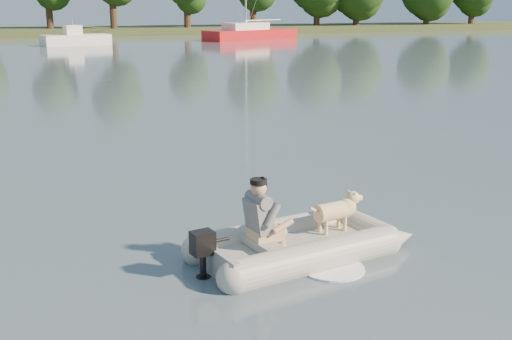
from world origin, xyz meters
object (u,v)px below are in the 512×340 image
object	(u,v)px
man	(260,213)
motorboat	(75,32)
dinghy	(301,218)
sailboat	(250,34)
dog	(333,214)

from	to	relation	value
man	motorboat	world-z (taller)	motorboat
man	motorboat	distance (m)	44.66
dinghy	sailboat	size ratio (longest dim) A/B	0.36
sailboat	motorboat	bearing A→B (deg)	168.00
man	sailboat	bearing A→B (deg)	59.95
dinghy	motorboat	bearing A→B (deg)	78.28
dog	motorboat	bearing A→B (deg)	79.00
dinghy	man	xyz separation A→B (m)	(-0.62, -0.10, 0.17)
dinghy	motorboat	size ratio (longest dim) A/B	0.81
sailboat	dog	bearing A→B (deg)	-128.29
dinghy	dog	size ratio (longest dim) A/B	5.17
man	sailboat	world-z (taller)	sailboat
motorboat	dog	bearing A→B (deg)	-104.31
dinghy	dog	xyz separation A→B (m)	(0.55, 0.18, -0.06)
dinghy	dog	world-z (taller)	dinghy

